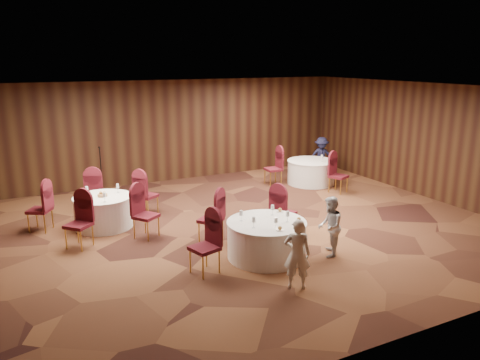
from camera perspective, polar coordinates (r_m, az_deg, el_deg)
name	(u,v)px	position (r m, az deg, el deg)	size (l,w,h in m)	color
ground	(236,228)	(10.95, -0.47, -5.93)	(12.00, 12.00, 0.00)	black
room_shell	(236,145)	(10.43, -0.49, 4.23)	(12.00, 12.00, 12.00)	silver
table_main	(266,239)	(9.35, 3.24, -7.19)	(1.58, 1.58, 0.74)	white
table_left	(104,211)	(11.40, -16.29, -3.70)	(1.35, 1.35, 0.74)	white
table_right	(311,172)	(14.90, 8.64, 0.99)	(1.50, 1.50, 0.74)	white
chairs_main	(235,225)	(9.71, -0.61, -5.53)	(3.00, 2.07, 1.00)	#450D1C
chairs_left	(102,207)	(11.36, -16.47, -3.13)	(3.22, 3.06, 1.00)	#450D1C
chairs_right	(305,172)	(14.29, 7.91, 0.94)	(1.87, 2.25, 1.00)	#450D1C
tabletop_main	(275,217)	(9.18, 4.29, -4.50)	(1.11, 1.07, 0.22)	silver
tabletop_left	(103,193)	(11.27, -16.41, -1.55)	(0.77, 0.80, 0.22)	silver
tabletop_right	(322,157)	(14.68, 9.95, 2.82)	(0.08, 0.08, 0.22)	silver
mic_stand	(102,183)	(13.85, -16.46, -0.35)	(0.24, 0.24, 1.45)	black
woman_a	(297,254)	(8.10, 6.98, -8.94)	(0.45, 0.30, 1.25)	silver
woman_b	(330,227)	(9.48, 10.89, -5.60)	(0.59, 0.46, 1.22)	silver
man_c	(321,157)	(15.89, 9.88, 2.82)	(0.85, 0.49, 1.31)	black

